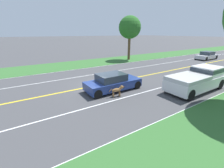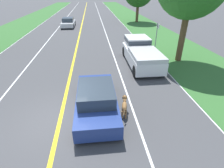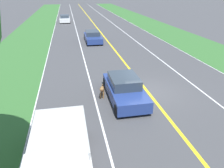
# 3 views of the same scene
# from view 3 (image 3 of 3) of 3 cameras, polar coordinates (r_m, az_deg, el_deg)

# --- Properties ---
(ground_plane) EXTENTS (400.00, 400.00, 0.00)m
(ground_plane) POSITION_cam_3_polar(r_m,az_deg,el_deg) (14.33, 9.40, -2.16)
(ground_plane) COLOR #424244
(centre_divider_line) EXTENTS (0.18, 160.00, 0.01)m
(centre_divider_line) POSITION_cam_3_polar(r_m,az_deg,el_deg) (14.33, 9.40, -2.14)
(centre_divider_line) COLOR yellow
(centre_divider_line) RESTS_ON ground
(lane_edge_line_right) EXTENTS (0.14, 160.00, 0.01)m
(lane_edge_line_right) POSITION_cam_3_polar(r_m,az_deg,el_deg) (13.70, -19.36, -4.57)
(lane_edge_line_right) COLOR white
(lane_edge_line_right) RESTS_ON ground
(lane_dash_same_dir) EXTENTS (0.10, 160.00, 0.01)m
(lane_dash_same_dir) POSITION_cam_3_polar(r_m,az_deg,el_deg) (13.57, -4.63, -3.44)
(lane_dash_same_dir) COLOR white
(lane_dash_same_dir) RESTS_ON ground
(lane_dash_oncoming) EXTENTS (0.10, 160.00, 0.01)m
(lane_dash_oncoming) POSITION_cam_3_polar(r_m,az_deg,el_deg) (15.84, 21.37, -0.93)
(lane_dash_oncoming) COLOR white
(lane_dash_oncoming) RESTS_ON ground
(ego_car) EXTENTS (1.93, 4.59, 1.40)m
(ego_car) POSITION_cam_3_polar(r_m,az_deg,el_deg) (13.15, 3.25, -1.18)
(ego_car) COLOR navy
(ego_car) RESTS_ON ground
(dog) EXTENTS (0.42, 1.25, 0.84)m
(dog) POSITION_cam_3_polar(r_m,az_deg,el_deg) (13.31, -2.62, -1.49)
(dog) COLOR olive
(dog) RESTS_ON ground
(pickup_truck) EXTENTS (2.14, 5.51, 1.82)m
(pickup_truck) POSITION_cam_3_polar(r_m,az_deg,el_deg) (7.78, -13.60, -19.92)
(pickup_truck) COLOR silver
(pickup_truck) RESTS_ON ground
(car_trailing_near) EXTENTS (1.89, 4.69, 1.29)m
(car_trailing_near) POSITION_cam_3_polar(r_m,az_deg,el_deg) (27.64, -5.03, 12.19)
(car_trailing_near) COLOR navy
(car_trailing_near) RESTS_ON ground
(car_trailing_mid) EXTENTS (1.92, 4.47, 1.33)m
(car_trailing_mid) POSITION_cam_3_polar(r_m,az_deg,el_deg) (44.68, -12.24, 16.31)
(car_trailing_mid) COLOR white
(car_trailing_mid) RESTS_ON ground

